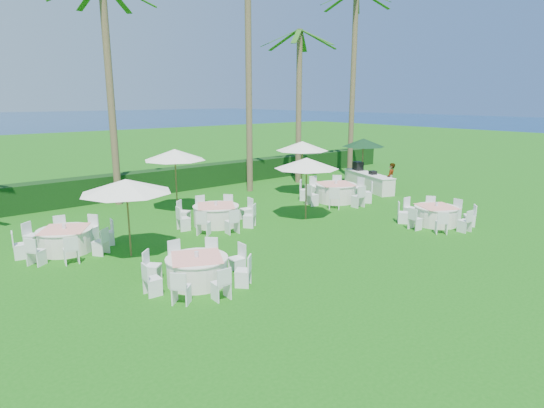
{
  "coord_description": "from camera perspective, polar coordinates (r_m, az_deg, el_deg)",
  "views": [
    {
      "loc": [
        -10.31,
        -9.43,
        4.78
      ],
      "look_at": [
        -0.75,
        2.01,
        1.3
      ],
      "focal_mm": 30.0,
      "sensor_mm": 36.0,
      "label": 1
    }
  ],
  "objects": [
    {
      "name": "ground",
      "position": [
        14.77,
        7.28,
        -5.86
      ],
      "size": [
        120.0,
        120.0,
        0.0
      ],
      "primitive_type": "plane",
      "color": "#155B0F",
      "rests_on": "ground"
    },
    {
      "name": "hedge",
      "position": [
        24.15,
        -13.99,
        2.78
      ],
      "size": [
        34.0,
        1.0,
        1.2
      ],
      "primitive_type": "cube",
      "color": "black",
      "rests_on": "ground"
    },
    {
      "name": "banquet_table_a",
      "position": [
        12.24,
        -9.38,
        -8.1
      ],
      "size": [
        2.87,
        2.87,
        0.88
      ],
      "color": "white",
      "rests_on": "ground"
    },
    {
      "name": "banquet_table_c",
      "position": [
        18.67,
        19.86,
        -1.29
      ],
      "size": [
        2.87,
        2.87,
        0.88
      ],
      "color": "white",
      "rests_on": "ground"
    },
    {
      "name": "banquet_table_d",
      "position": [
        15.93,
        -24.49,
        -4.07
      ],
      "size": [
        2.97,
        2.97,
        0.9
      ],
      "color": "white",
      "rests_on": "ground"
    },
    {
      "name": "banquet_table_e",
      "position": [
        17.61,
        -7.03,
        -1.33
      ],
      "size": [
        3.1,
        3.1,
        0.94
      ],
      "color": "white",
      "rests_on": "ground"
    },
    {
      "name": "banquet_table_f",
      "position": [
        21.69,
        7.99,
        1.5
      ],
      "size": [
        3.41,
        3.41,
        1.02
      ],
      "color": "white",
      "rests_on": "ground"
    },
    {
      "name": "umbrella_a",
      "position": [
        14.3,
        -17.84,
        2.16
      ],
      "size": [
        2.75,
        2.75,
        2.42
      ],
      "color": "brown",
      "rests_on": "ground"
    },
    {
      "name": "umbrella_b",
      "position": [
        18.05,
        4.36,
        5.12
      ],
      "size": [
        2.56,
        2.56,
        2.49
      ],
      "color": "brown",
      "rests_on": "ground"
    },
    {
      "name": "umbrella_c",
      "position": [
        19.76,
        -12.1,
        6.07
      ],
      "size": [
        2.64,
        2.64,
        2.68
      ],
      "color": "brown",
      "rests_on": "ground"
    },
    {
      "name": "umbrella_d",
      "position": [
        22.93,
        3.8,
        7.27
      ],
      "size": [
        2.63,
        2.63,
        2.68
      ],
      "color": "brown",
      "rests_on": "ground"
    },
    {
      "name": "umbrella_green",
      "position": [
        25.79,
        11.4,
        7.56
      ],
      "size": [
        2.34,
        2.34,
        2.62
      ],
      "color": "brown",
      "rests_on": "ground"
    },
    {
      "name": "buffet_table",
      "position": [
        24.8,
        11.96,
        2.86
      ],
      "size": [
        2.06,
        3.87,
        1.36
      ],
      "color": "white",
      "rests_on": "ground"
    },
    {
      "name": "staff_person",
      "position": [
        23.88,
        14.66,
        3.1
      ],
      "size": [
        0.68,
        0.57,
        1.59
      ],
      "primitive_type": "imported",
      "rotation": [
        0.0,
        0.0,
        3.54
      ],
      "color": "gray",
      "rests_on": "ground"
    },
    {
      "name": "palm_b",
      "position": [
        21.7,
        -19.68,
        13.71
      ],
      "size": [
        4.18,
        4.39,
        9.62
      ],
      "color": "brown",
      "rests_on": "ground"
    },
    {
      "name": "palm_c",
      "position": [
        23.61,
        -2.95,
        16.42
      ],
      "size": [
        4.3,
        4.34,
        11.31
      ],
      "color": "brown",
      "rests_on": "ground"
    },
    {
      "name": "palm_d",
      "position": [
        26.13,
        3.39,
        12.89
      ],
      "size": [
        4.2,
        4.39,
        8.45
      ],
      "color": "brown",
      "rests_on": "ground"
    },
    {
      "name": "palm_e",
      "position": [
        28.57,
        10.14,
        15.25
      ],
      "size": [
        4.17,
        4.4,
        10.9
      ],
      "color": "brown",
      "rests_on": "ground"
    }
  ]
}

